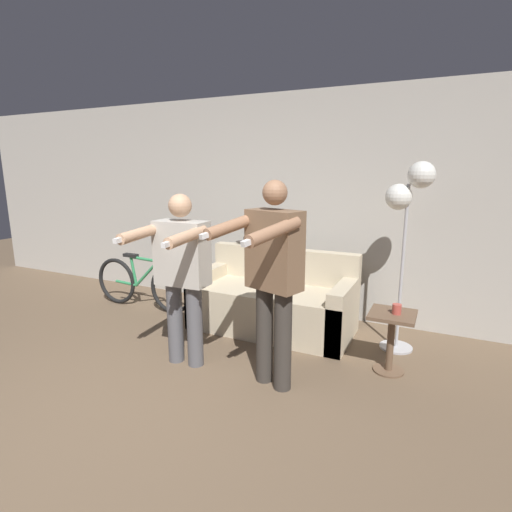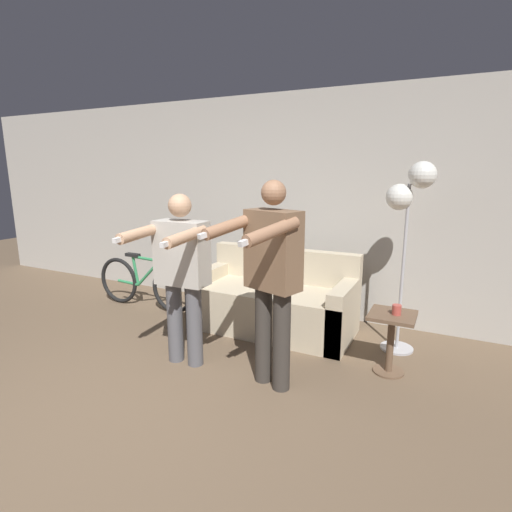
{
  "view_description": "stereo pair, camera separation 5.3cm",
  "coord_description": "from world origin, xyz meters",
  "px_view_note": "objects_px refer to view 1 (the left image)",
  "views": [
    {
      "loc": [
        2.04,
        -1.46,
        1.73
      ],
      "look_at": [
        0.47,
        1.83,
        0.94
      ],
      "focal_mm": 28.0,
      "sensor_mm": 36.0,
      "label": 1
    },
    {
      "loc": [
        2.09,
        -1.43,
        1.73
      ],
      "look_at": [
        0.47,
        1.83,
        0.94
      ],
      "focal_mm": 28.0,
      "sensor_mm": 36.0,
      "label": 2
    }
  ],
  "objects_px": {
    "person_right": "(272,273)",
    "couch": "(273,303)",
    "person_left": "(181,269)",
    "cup": "(397,309)",
    "floor_lamp": "(409,201)",
    "side_table": "(391,331)",
    "cat": "(258,239)",
    "bicycle": "(143,284)"
  },
  "relations": [
    {
      "from": "floor_lamp",
      "to": "side_table",
      "type": "xyz_separation_m",
      "value": [
        -0.01,
        -0.51,
        -1.07
      ]
    },
    {
      "from": "side_table",
      "to": "bicycle",
      "type": "xyz_separation_m",
      "value": [
        -3.04,
        0.35,
        -0.06
      ]
    },
    {
      "from": "couch",
      "to": "cat",
      "type": "height_order",
      "value": "cat"
    },
    {
      "from": "floor_lamp",
      "to": "side_table",
      "type": "height_order",
      "value": "floor_lamp"
    },
    {
      "from": "person_left",
      "to": "side_table",
      "type": "xyz_separation_m",
      "value": [
        1.69,
        0.65,
        -0.51
      ]
    },
    {
      "from": "cat",
      "to": "side_table",
      "type": "height_order",
      "value": "cat"
    },
    {
      "from": "cat",
      "to": "floor_lamp",
      "type": "xyz_separation_m",
      "value": [
        1.63,
        -0.24,
        0.51
      ]
    },
    {
      "from": "couch",
      "to": "floor_lamp",
      "type": "height_order",
      "value": "floor_lamp"
    },
    {
      "from": "person_right",
      "to": "cat",
      "type": "xyz_separation_m",
      "value": [
        -0.78,
        1.4,
        -0.01
      ]
    },
    {
      "from": "person_left",
      "to": "side_table",
      "type": "height_order",
      "value": "person_left"
    },
    {
      "from": "person_left",
      "to": "cat",
      "type": "distance_m",
      "value": 1.41
    },
    {
      "from": "floor_lamp",
      "to": "person_left",
      "type": "bearing_deg",
      "value": -145.68
    },
    {
      "from": "couch",
      "to": "side_table",
      "type": "xyz_separation_m",
      "value": [
        1.3,
        -0.45,
        0.08
      ]
    },
    {
      "from": "person_right",
      "to": "side_table",
      "type": "relative_size",
      "value": 3.08
    },
    {
      "from": "person_right",
      "to": "cat",
      "type": "height_order",
      "value": "person_right"
    },
    {
      "from": "person_left",
      "to": "bicycle",
      "type": "height_order",
      "value": "person_left"
    },
    {
      "from": "side_table",
      "to": "cup",
      "type": "distance_m",
      "value": 0.21
    },
    {
      "from": "couch",
      "to": "person_right",
      "type": "height_order",
      "value": "person_right"
    },
    {
      "from": "bicycle",
      "to": "floor_lamp",
      "type": "bearing_deg",
      "value": 3.11
    },
    {
      "from": "floor_lamp",
      "to": "cup",
      "type": "xyz_separation_m",
      "value": [
        0.02,
        -0.52,
        -0.87
      ]
    },
    {
      "from": "person_left",
      "to": "cup",
      "type": "distance_m",
      "value": 1.87
    },
    {
      "from": "couch",
      "to": "side_table",
      "type": "bearing_deg",
      "value": -19.11
    },
    {
      "from": "cat",
      "to": "bicycle",
      "type": "relative_size",
      "value": 0.34
    },
    {
      "from": "side_table",
      "to": "cup",
      "type": "relative_size",
      "value": 6.31
    },
    {
      "from": "person_left",
      "to": "cat",
      "type": "relative_size",
      "value": 2.99
    },
    {
      "from": "floor_lamp",
      "to": "bicycle",
      "type": "height_order",
      "value": "floor_lamp"
    },
    {
      "from": "person_right",
      "to": "side_table",
      "type": "distance_m",
      "value": 1.2
    },
    {
      "from": "side_table",
      "to": "bicycle",
      "type": "relative_size",
      "value": 0.36
    },
    {
      "from": "person_left",
      "to": "side_table",
      "type": "relative_size",
      "value": 2.85
    },
    {
      "from": "couch",
      "to": "floor_lamp",
      "type": "xyz_separation_m",
      "value": [
        1.31,
        0.06,
        1.16
      ]
    },
    {
      "from": "person_left",
      "to": "side_table",
      "type": "bearing_deg",
      "value": 18.6
    },
    {
      "from": "person_right",
      "to": "cup",
      "type": "xyz_separation_m",
      "value": [
        0.87,
        0.64,
        -0.37
      ]
    },
    {
      "from": "cat",
      "to": "side_table",
      "type": "relative_size",
      "value": 0.95
    },
    {
      "from": "side_table",
      "to": "bicycle",
      "type": "bearing_deg",
      "value": 173.48
    },
    {
      "from": "couch",
      "to": "person_left",
      "type": "distance_m",
      "value": 1.31
    },
    {
      "from": "person_left",
      "to": "person_right",
      "type": "distance_m",
      "value": 0.86
    },
    {
      "from": "cat",
      "to": "bicycle",
      "type": "distance_m",
      "value": 1.6
    },
    {
      "from": "person_right",
      "to": "couch",
      "type": "bearing_deg",
      "value": 129.88
    },
    {
      "from": "person_left",
      "to": "floor_lamp",
      "type": "height_order",
      "value": "floor_lamp"
    },
    {
      "from": "cup",
      "to": "bicycle",
      "type": "distance_m",
      "value": 3.1
    },
    {
      "from": "couch",
      "to": "bicycle",
      "type": "relative_size",
      "value": 1.17
    },
    {
      "from": "floor_lamp",
      "to": "side_table",
      "type": "relative_size",
      "value": 3.35
    }
  ]
}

